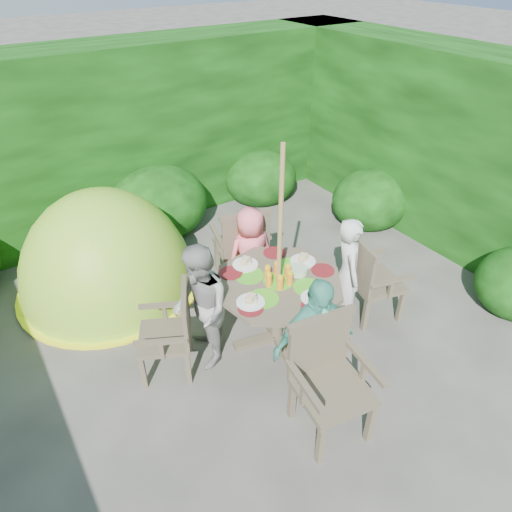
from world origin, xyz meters
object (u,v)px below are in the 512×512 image
garden_chair_right (370,278)px  child_front (314,343)px  child_right (348,274)px  garden_chair_front (328,376)px  garden_chair_back (242,244)px  patio_table (278,291)px  child_left (201,308)px  garden_chair_left (172,331)px  parasol_pole (279,254)px  dome_tent (112,286)px  child_back (251,254)px

garden_chair_right → child_front: (-1.24, -0.54, 0.15)m
child_right → child_front: (-0.96, -0.60, 0.02)m
garden_chair_front → child_right: 1.36m
garden_chair_back → child_front: size_ratio=0.76×
child_right → child_front: child_front is taller
patio_table → garden_chair_back: size_ratio=1.54×
patio_table → child_left: child_left is taller
garden_chair_right → garden_chair_left: bearing=91.5°
parasol_pole → garden_chair_left: parasol_pole is taller
child_front → dome_tent: 2.92m
child_right → child_front: 1.13m
garden_chair_back → child_back: bearing=92.3°
garden_chair_right → child_back: (-0.89, 1.02, 0.07)m
parasol_pole → child_right: 0.91m
patio_table → parasol_pole: bearing=179.9°
parasol_pole → garden_chair_left: size_ratio=2.40×
parasol_pole → dome_tent: bearing=122.2°
garden_chair_left → child_left: 0.35m
child_back → patio_table: bearing=81.2°
garden_chair_left → garden_chair_back: (1.32, 0.84, 0.06)m
child_front → dome_tent: (-1.00, 2.65, -0.68)m
garden_chair_front → garden_chair_left: bearing=131.9°
child_right → dome_tent: 2.91m
garden_chair_back → garden_chair_front: size_ratio=0.98×
child_left → garden_chair_front: bearing=37.5°
garden_chair_back → child_back: child_back is taller
garden_chair_right → garden_chair_back: bearing=46.2°
patio_table → child_left: (-0.78, 0.18, 0.02)m
child_right → garden_chair_front: bearing=160.0°
garden_chair_left → garden_chair_front: bearing=60.0°
garden_chair_right → garden_chair_front: 1.55m
patio_table → child_back: 0.80m
parasol_pole → garden_chair_front: 1.21m
child_right → child_front: bearing=151.5°
garden_chair_right → dome_tent: 3.13m
child_left → child_back: size_ratio=1.14×
patio_table → garden_chair_left: size_ratio=1.74×
garden_chair_left → patio_table: bearing=105.3°
garden_chair_left → child_left: bearing=108.1°
child_back → child_front: 1.60m
parasol_pole → dome_tent: parasol_pole is taller
child_left → dome_tent: size_ratio=0.52×
child_left → parasol_pole: bearing=91.3°
child_left → child_back: (0.96, 0.60, -0.08)m
parasol_pole → garden_chair_front: size_ratio=2.10×
child_right → child_left: bearing=106.5°
garden_chair_back → garden_chair_front: 2.18m
child_right → garden_chair_back: bearing=53.0°
child_right → dome_tent: child_right is taller
child_left → child_front: (0.60, -0.96, 0.01)m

